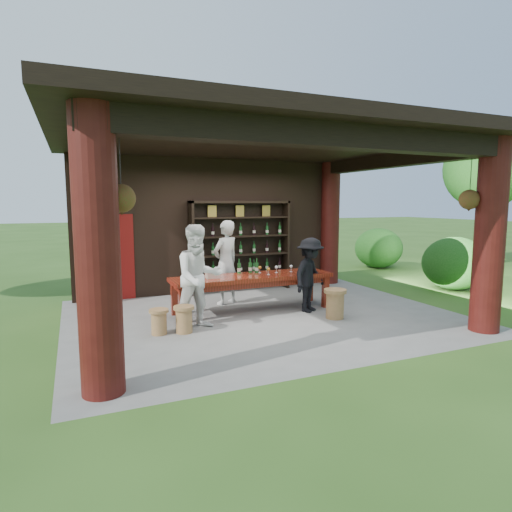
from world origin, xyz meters
name	(u,v)px	position (x,y,z in m)	size (l,w,h in m)	color
ground	(264,316)	(0.00, 0.00, 0.00)	(90.00, 90.00, 0.00)	#2D5119
pavilion	(255,208)	(-0.01, 0.43, 2.13)	(7.50, 6.00, 3.60)	slate
wine_shelf	(241,246)	(0.46, 2.45, 1.14)	(2.58, 0.39, 2.27)	black
tasting_table	(253,281)	(-0.05, 0.46, 0.63)	(3.35, 0.88, 0.75)	#531A0B
stool_near_left	(184,319)	(-1.71, -0.46, 0.25)	(0.36, 0.36, 0.47)	olive
stool_near_right	(335,303)	(1.19, -0.70, 0.30)	(0.43, 0.43, 0.57)	olive
stool_far_left	(159,321)	(-2.13, -0.38, 0.23)	(0.33, 0.33, 0.44)	olive
host	(226,262)	(-0.35, 1.28, 0.92)	(0.67, 0.44, 1.85)	beige
guest_woman	(199,277)	(-1.40, -0.30, 0.93)	(0.90, 0.70, 1.85)	white
guest_man	(310,275)	(1.01, -0.05, 0.76)	(0.98, 0.57, 1.52)	black
table_bottles	(249,266)	(-0.02, 0.74, 0.90)	(0.45, 0.15, 0.31)	#194C1E
table_glasses	(280,269)	(0.59, 0.52, 0.82)	(0.95, 0.34, 0.15)	silver
napkin_basket	(213,275)	(-0.91, 0.45, 0.82)	(0.26, 0.18, 0.14)	#BF6672
shrubs	(305,277)	(1.45, 0.92, 0.54)	(14.59, 7.83, 1.36)	#194C14
trees	(389,157)	(4.05, 1.31, 3.37)	(20.26, 10.17, 4.80)	#3F2819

